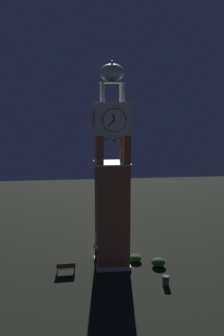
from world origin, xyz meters
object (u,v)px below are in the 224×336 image
(park_bench, at_px, (66,268))
(trash_bin, at_px, (166,281))
(clock_tower, at_px, (112,184))
(lamp_post, at_px, (96,260))

(park_bench, bearing_deg, trash_bin, 67.93)
(clock_tower, distance_m, trash_bin, 9.10)
(clock_tower, distance_m, park_bench, 8.10)
(park_bench, bearing_deg, clock_tower, 108.53)
(trash_bin, bearing_deg, clock_tower, -140.53)
(lamp_post, relative_size, trash_bin, 4.84)
(clock_tower, relative_size, trash_bin, 22.04)
(clock_tower, bearing_deg, lamp_post, -19.64)
(lamp_post, bearing_deg, park_bench, -149.75)
(park_bench, height_order, trash_bin, park_bench)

